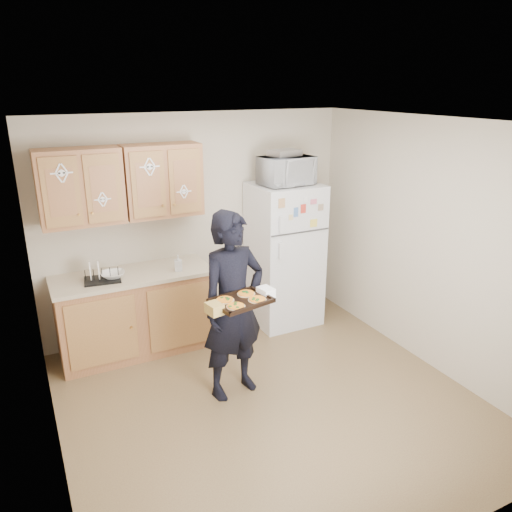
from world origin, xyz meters
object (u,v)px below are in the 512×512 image
object	(u,v)px
refrigerator	(284,255)
baking_tray	(241,301)
dish_rack	(102,274)
microwave	(286,171)
person	(233,306)

from	to	relation	value
refrigerator	baking_tray	bearing A→B (deg)	-130.76
dish_rack	microwave	bearing A→B (deg)	-0.95
dish_rack	refrigerator	bearing A→B (deg)	0.41
refrigerator	microwave	world-z (taller)	microwave
dish_rack	baking_tray	bearing A→B (deg)	-57.47
microwave	dish_rack	world-z (taller)	microwave
person	dish_rack	distance (m)	1.46
microwave	dish_rack	bearing A→B (deg)	172.72
microwave	dish_rack	xyz separation A→B (m)	(-2.09, 0.03, -0.89)
refrigerator	dish_rack	world-z (taller)	refrigerator
baking_tray	microwave	world-z (taller)	microwave
refrigerator	baking_tray	world-z (taller)	refrigerator
microwave	dish_rack	distance (m)	2.27
refrigerator	person	size ratio (longest dim) A/B	0.96
baking_tray	microwave	distance (m)	1.98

